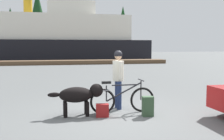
% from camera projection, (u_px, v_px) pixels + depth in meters
% --- Properties ---
extents(ground_plane, '(160.00, 160.00, 0.00)m').
position_uv_depth(ground_plane, '(113.00, 115.00, 6.76)').
color(ground_plane, '#595B5B').
extents(bicycle, '(1.77, 0.44, 0.89)m').
position_uv_depth(bicycle, '(122.00, 99.00, 6.93)').
color(bicycle, black).
rests_on(bicycle, ground_plane).
extents(person_cyclist, '(0.32, 0.53, 1.67)m').
position_uv_depth(person_cyclist, '(118.00, 74.00, 7.39)').
color(person_cyclist, navy).
rests_on(person_cyclist, ground_plane).
extents(dog, '(1.42, 0.47, 0.82)m').
position_uv_depth(dog, '(80.00, 95.00, 6.67)').
color(dog, black).
rests_on(dog, ground_plane).
extents(backpack, '(0.30, 0.24, 0.51)m').
position_uv_depth(backpack, '(148.00, 106.00, 6.63)').
color(backpack, '#334C33').
rests_on(backpack, ground_plane).
extents(handbag_pannier, '(0.34, 0.22, 0.33)m').
position_uv_depth(handbag_pannier, '(102.00, 110.00, 6.56)').
color(handbag_pannier, maroon).
rests_on(handbag_pannier, ground_plane).
extents(dock_pier, '(18.32, 2.07, 0.40)m').
position_uv_depth(dock_pier, '(79.00, 62.00, 26.73)').
color(dock_pier, brown).
rests_on(dock_pier, ground_plane).
extents(ferry_boat, '(24.86, 8.73, 8.23)m').
position_uv_depth(ferry_boat, '(53.00, 39.00, 34.59)').
color(ferry_boat, black).
rests_on(ferry_boat, ground_plane).
extents(pine_tree_center, '(4.26, 4.26, 13.08)m').
position_uv_depth(pine_tree_center, '(38.00, 14.00, 51.58)').
color(pine_tree_center, '#4C331E').
rests_on(pine_tree_center, ground_plane).
extents(pine_tree_far_right, '(3.36, 3.36, 10.17)m').
position_uv_depth(pine_tree_far_right, '(123.00, 25.00, 53.55)').
color(pine_tree_far_right, '#4C331E').
rests_on(pine_tree_far_right, ground_plane).
extents(pine_tree_mid_back, '(3.65, 3.65, 10.15)m').
position_uv_depth(pine_tree_mid_back, '(11.00, 25.00, 55.21)').
color(pine_tree_mid_back, '#4C331E').
rests_on(pine_tree_mid_back, ground_plane).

